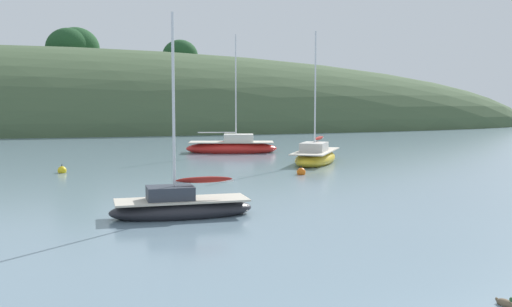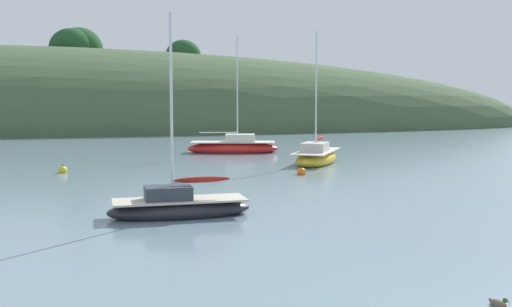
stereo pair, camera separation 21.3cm
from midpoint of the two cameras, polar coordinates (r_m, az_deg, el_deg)
The scene contains 6 objects.
sailboat_teal_outer at distance 41.50m, azimuth -2.01°, elevation 0.62°, with size 6.63×3.27×8.38m.
sailboat_grey_yawl at distance 34.74m, azimuth 6.00°, elevation -0.31°, with size 4.70×6.26×7.80m.
sailboat_blue_center at distance 19.08m, azimuth -7.10°, elevation -5.08°, with size 4.64×1.84×6.56m.
mooring_buoy_channel at distance 29.43m, azimuth 4.59°, elevation -1.80°, with size 0.44×0.44×0.54m.
mooring_buoy_inner at distance 31.63m, azimuth -17.86°, elevation -1.55°, with size 0.44×0.44×0.54m.
duck_trailing at distance 11.88m, azimuth 22.75°, elevation -13.14°, with size 0.27×0.42×0.24m.
Camera 2 is at (-5.40, -6.95, 3.71)m, focal length 41.67 mm.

